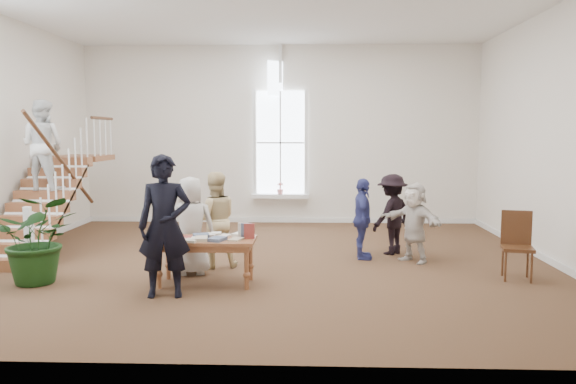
{
  "coord_description": "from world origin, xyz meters",
  "views": [
    {
      "loc": [
        0.74,
        -9.83,
        2.29
      ],
      "look_at": [
        0.35,
        0.4,
        1.22
      ],
      "focal_mm": 35.0,
      "sensor_mm": 36.0,
      "label": 1
    }
  ],
  "objects_px": {
    "woman_cluster_c": "(414,222)",
    "side_chair": "(517,241)",
    "woman_cluster_a": "(362,219)",
    "floor_plant": "(38,239)",
    "police_officer": "(165,226)",
    "elderly_woman": "(191,226)",
    "person_yellow": "(214,220)",
    "library_table": "(206,244)",
    "woman_cluster_b": "(392,214)"
  },
  "relations": [
    {
      "from": "woman_cluster_c",
      "to": "side_chair",
      "type": "relative_size",
      "value": 1.33
    },
    {
      "from": "woman_cluster_a",
      "to": "side_chair",
      "type": "xyz_separation_m",
      "value": [
        2.31,
        -1.28,
        -0.14
      ]
    },
    {
      "from": "floor_plant",
      "to": "police_officer",
      "type": "bearing_deg",
      "value": -16.42
    },
    {
      "from": "elderly_woman",
      "to": "woman_cluster_c",
      "type": "distance_m",
      "value": 3.92
    },
    {
      "from": "police_officer",
      "to": "woman_cluster_c",
      "type": "distance_m",
      "value": 4.51
    },
    {
      "from": "person_yellow",
      "to": "floor_plant",
      "type": "bearing_deg",
      "value": 7.51
    },
    {
      "from": "elderly_woman",
      "to": "library_table",
      "type": "bearing_deg",
      "value": 110.85
    },
    {
      "from": "woman_cluster_b",
      "to": "woman_cluster_c",
      "type": "height_order",
      "value": "woman_cluster_b"
    },
    {
      "from": "elderly_woman",
      "to": "woman_cluster_c",
      "type": "xyz_separation_m",
      "value": [
        3.78,
        1.03,
        -0.09
      ]
    },
    {
      "from": "person_yellow",
      "to": "woman_cluster_b",
      "type": "xyz_separation_m",
      "value": [
        3.18,
        1.18,
        -0.06
      ]
    },
    {
      "from": "elderly_woman",
      "to": "floor_plant",
      "type": "xyz_separation_m",
      "value": [
        -2.22,
        -0.62,
        -0.12
      ]
    },
    {
      "from": "library_table",
      "to": "woman_cluster_b",
      "type": "distance_m",
      "value": 3.88
    },
    {
      "from": "woman_cluster_b",
      "to": "side_chair",
      "type": "distance_m",
      "value": 2.44
    },
    {
      "from": "police_officer",
      "to": "woman_cluster_b",
      "type": "height_order",
      "value": "police_officer"
    },
    {
      "from": "side_chair",
      "to": "library_table",
      "type": "bearing_deg",
      "value": -161.37
    },
    {
      "from": "woman_cluster_a",
      "to": "elderly_woman",
      "type": "bearing_deg",
      "value": 114.62
    },
    {
      "from": "police_officer",
      "to": "woman_cluster_b",
      "type": "xyz_separation_m",
      "value": [
        3.58,
        2.93,
        -0.24
      ]
    },
    {
      "from": "library_table",
      "to": "police_officer",
      "type": "height_order",
      "value": "police_officer"
    },
    {
      "from": "person_yellow",
      "to": "woman_cluster_a",
      "type": "bearing_deg",
      "value": 179.25
    },
    {
      "from": "woman_cluster_b",
      "to": "side_chair",
      "type": "height_order",
      "value": "woman_cluster_b"
    },
    {
      "from": "library_table",
      "to": "woman_cluster_b",
      "type": "relative_size",
      "value": 0.98
    },
    {
      "from": "library_table",
      "to": "elderly_woman",
      "type": "relative_size",
      "value": 0.94
    },
    {
      "from": "woman_cluster_a",
      "to": "police_officer",
      "type": "bearing_deg",
      "value": 131.26
    },
    {
      "from": "side_chair",
      "to": "woman_cluster_c",
      "type": "bearing_deg",
      "value": 154.63
    },
    {
      "from": "police_officer",
      "to": "person_yellow",
      "type": "relative_size",
      "value": 1.22
    },
    {
      "from": "person_yellow",
      "to": "floor_plant",
      "type": "height_order",
      "value": "person_yellow"
    },
    {
      "from": "elderly_woman",
      "to": "side_chair",
      "type": "xyz_separation_m",
      "value": [
        5.2,
        -0.06,
        -0.2
      ]
    },
    {
      "from": "person_yellow",
      "to": "woman_cluster_a",
      "type": "xyz_separation_m",
      "value": [
        2.58,
        0.73,
        -0.08
      ]
    },
    {
      "from": "person_yellow",
      "to": "woman_cluster_b",
      "type": "height_order",
      "value": "person_yellow"
    },
    {
      "from": "side_chair",
      "to": "elderly_woman",
      "type": "bearing_deg",
      "value": -168.45
    },
    {
      "from": "woman_cluster_a",
      "to": "woman_cluster_c",
      "type": "distance_m",
      "value": 0.92
    },
    {
      "from": "woman_cluster_a",
      "to": "woman_cluster_c",
      "type": "relative_size",
      "value": 1.04
    },
    {
      "from": "woman_cluster_a",
      "to": "woman_cluster_b",
      "type": "relative_size",
      "value": 0.97
    },
    {
      "from": "woman_cluster_c",
      "to": "woman_cluster_a",
      "type": "bearing_deg",
      "value": -142.77
    },
    {
      "from": "woman_cluster_b",
      "to": "police_officer",
      "type": "bearing_deg",
      "value": -5.4
    },
    {
      "from": "floor_plant",
      "to": "elderly_woman",
      "type": "bearing_deg",
      "value": 15.68
    },
    {
      "from": "woman_cluster_a",
      "to": "woman_cluster_b",
      "type": "xyz_separation_m",
      "value": [
        0.6,
        0.45,
        0.02
      ]
    },
    {
      "from": "woman_cluster_a",
      "to": "side_chair",
      "type": "bearing_deg",
      "value": -117.51
    },
    {
      "from": "elderly_woman",
      "to": "person_yellow",
      "type": "xyz_separation_m",
      "value": [
        0.3,
        0.5,
        0.02
      ]
    },
    {
      "from": "police_officer",
      "to": "woman_cluster_a",
      "type": "distance_m",
      "value": 3.89
    },
    {
      "from": "elderly_woman",
      "to": "woman_cluster_a",
      "type": "relative_size",
      "value": 1.08
    },
    {
      "from": "police_officer",
      "to": "floor_plant",
      "type": "height_order",
      "value": "police_officer"
    },
    {
      "from": "woman_cluster_b",
      "to": "woman_cluster_c",
      "type": "relative_size",
      "value": 1.07
    },
    {
      "from": "person_yellow",
      "to": "woman_cluster_a",
      "type": "relative_size",
      "value": 1.11
    },
    {
      "from": "police_officer",
      "to": "woman_cluster_a",
      "type": "height_order",
      "value": "police_officer"
    },
    {
      "from": "police_officer",
      "to": "woman_cluster_b",
      "type": "distance_m",
      "value": 4.63
    },
    {
      "from": "woman_cluster_a",
      "to": "side_chair",
      "type": "relative_size",
      "value": 1.38
    },
    {
      "from": "woman_cluster_b",
      "to": "woman_cluster_c",
      "type": "xyz_separation_m",
      "value": [
        0.3,
        -0.65,
        -0.05
      ]
    },
    {
      "from": "library_table",
      "to": "woman_cluster_b",
      "type": "bearing_deg",
      "value": 36.04
    },
    {
      "from": "woman_cluster_a",
      "to": "woman_cluster_c",
      "type": "bearing_deg",
      "value": -100.98
    }
  ]
}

